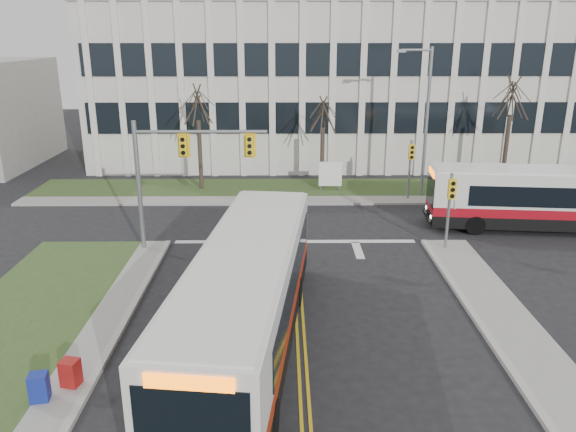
# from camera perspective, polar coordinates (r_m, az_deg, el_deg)

# --- Properties ---
(ground) EXTENTS (120.00, 120.00, 0.00)m
(ground) POSITION_cam_1_polar(r_m,az_deg,el_deg) (20.64, 1.21, -10.71)
(ground) COLOR black
(ground) RESTS_ON ground
(sidewalk_west) EXTENTS (1.20, 26.00, 0.14)m
(sidewalk_west) POSITION_cam_1_polar(r_m,az_deg,el_deg) (17.59, -22.91, -17.68)
(sidewalk_west) COLOR #9E9B93
(sidewalk_west) RESTS_ON ground
(sidewalk_east) EXTENTS (2.00, 26.00, 0.14)m
(sidewalk_east) POSITION_cam_1_polar(r_m,az_deg,el_deg) (18.28, 27.13, -16.86)
(sidewalk_east) COLOR #9E9B93
(sidewalk_east) RESTS_ON ground
(sidewalk_cross) EXTENTS (44.00, 1.60, 0.14)m
(sidewalk_cross) POSITION_cam_1_polar(r_m,az_deg,el_deg) (35.16, 8.65, 1.57)
(sidewalk_cross) COLOR #9E9B93
(sidewalk_cross) RESTS_ON ground
(building_lawn) EXTENTS (44.00, 5.00, 0.12)m
(building_lawn) POSITION_cam_1_polar(r_m,az_deg,el_deg) (37.82, 8.00, 2.77)
(building_lawn) COLOR #354C20
(building_lawn) RESTS_ON ground
(office_building) EXTENTS (40.00, 16.00, 12.00)m
(office_building) POSITION_cam_1_polar(r_m,az_deg,el_deg) (48.56, 6.25, 13.33)
(office_building) COLOR silver
(office_building) RESTS_ON ground
(mast_arm_signal) EXTENTS (6.11, 0.38, 6.20)m
(mast_arm_signal) POSITION_cam_1_polar(r_m,az_deg,el_deg) (26.35, -11.55, 5.27)
(mast_arm_signal) COLOR slate
(mast_arm_signal) RESTS_ON ground
(signal_pole_near) EXTENTS (0.34, 0.39, 3.80)m
(signal_pole_near) POSITION_cam_1_polar(r_m,az_deg,el_deg) (27.20, 16.15, 1.49)
(signal_pole_near) COLOR slate
(signal_pole_near) RESTS_ON ground
(signal_pole_far) EXTENTS (0.34, 0.39, 3.80)m
(signal_pole_far) POSITION_cam_1_polar(r_m,az_deg,el_deg) (35.17, 12.34, 5.46)
(signal_pole_far) COLOR slate
(signal_pole_far) RESTS_ON ground
(streetlight) EXTENTS (2.15, 0.25, 9.20)m
(streetlight) POSITION_cam_1_polar(r_m,az_deg,el_deg) (35.66, 13.68, 9.94)
(streetlight) COLOR slate
(streetlight) RESTS_ON ground
(directory_sign) EXTENTS (1.50, 0.12, 2.00)m
(directory_sign) POSITION_cam_1_polar(r_m,az_deg,el_deg) (36.77, 4.32, 4.24)
(directory_sign) COLOR slate
(directory_sign) RESTS_ON ground
(tree_left) EXTENTS (1.80, 1.80, 7.70)m
(tree_left) POSITION_cam_1_polar(r_m,az_deg,el_deg) (36.74, -9.16, 10.95)
(tree_left) COLOR #42352B
(tree_left) RESTS_ON ground
(tree_mid) EXTENTS (1.80, 1.80, 6.82)m
(tree_mid) POSITION_cam_1_polar(r_m,az_deg,el_deg) (36.72, 3.58, 10.14)
(tree_mid) COLOR #42352B
(tree_mid) RESTS_ON ground
(tree_right) EXTENTS (1.80, 1.80, 8.25)m
(tree_right) POSITION_cam_1_polar(r_m,az_deg,el_deg) (39.13, 21.78, 10.92)
(tree_right) COLOR #42352B
(tree_right) RESTS_ON ground
(bus_main) EXTENTS (4.36, 13.51, 3.54)m
(bus_main) POSITION_cam_1_polar(r_m,az_deg,el_deg) (18.23, -4.14, -8.59)
(bus_main) COLOR silver
(bus_main) RESTS_ON ground
(bus_cross) EXTENTS (12.23, 3.82, 3.21)m
(bus_cross) POSITION_cam_1_polar(r_m,az_deg,el_deg) (32.38, 24.79, 1.47)
(bus_cross) COLOR silver
(bus_cross) RESTS_ON ground
(newspaper_box_blue) EXTENTS (0.57, 0.53, 0.95)m
(newspaper_box_blue) POSITION_cam_1_polar(r_m,az_deg,el_deg) (17.80, -23.93, -15.79)
(newspaper_box_blue) COLOR navy
(newspaper_box_blue) RESTS_ON ground
(newspaper_box_red) EXTENTS (0.59, 0.55, 0.95)m
(newspaper_box_red) POSITION_cam_1_polar(r_m,az_deg,el_deg) (18.11, -21.20, -14.80)
(newspaper_box_red) COLOR maroon
(newspaper_box_red) RESTS_ON ground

